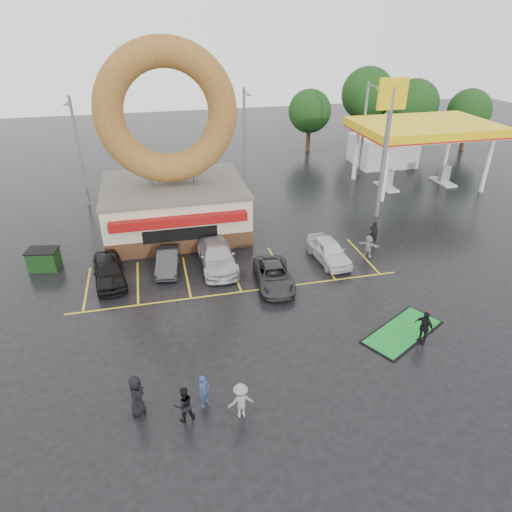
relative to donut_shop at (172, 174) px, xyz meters
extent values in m
plane|color=black|center=(3.00, -12.97, -4.46)|extent=(120.00, 120.00, 0.00)
cube|color=#472B19|center=(0.00, 0.03, -3.86)|extent=(10.00, 8.00, 1.20)
cube|color=beige|center=(0.00, 0.03, -2.11)|extent=(10.00, 8.00, 2.30)
cube|color=#59544C|center=(0.00, 0.03, -0.86)|extent=(10.20, 8.20, 0.20)
cube|color=maroon|center=(0.00, -4.27, -1.86)|extent=(9.00, 0.60, 0.60)
cylinder|color=slate|center=(-1.60, 0.03, -0.16)|extent=(0.30, 0.30, 1.20)
cylinder|color=slate|center=(1.60, 0.03, -0.16)|extent=(0.30, 0.30, 1.20)
torus|color=brown|center=(0.00, 0.03, 4.24)|extent=(9.60, 2.00, 9.60)
cylinder|color=silver|center=(18.00, 2.03, -1.96)|extent=(0.40, 0.40, 5.00)
cylinder|color=silver|center=(28.00, 2.03, -1.96)|extent=(0.40, 0.40, 5.00)
cylinder|color=silver|center=(18.00, 8.03, -1.96)|extent=(0.40, 0.40, 5.00)
cylinder|color=silver|center=(28.00, 8.03, -1.96)|extent=(0.40, 0.40, 5.00)
cube|color=silver|center=(23.00, 5.03, 0.79)|extent=(12.00, 8.00, 0.50)
cube|color=yellow|center=(23.00, 5.03, 1.09)|extent=(12.30, 8.30, 0.70)
cube|color=#99999E|center=(20.00, 5.03, -3.56)|extent=(0.90, 0.60, 1.60)
cube|color=#99999E|center=(26.00, 5.03, -3.56)|extent=(0.90, 0.60, 1.60)
cube|color=silver|center=(23.00, 12.03, -2.96)|extent=(6.00, 5.00, 3.00)
cylinder|color=slate|center=(16.00, -0.97, 0.54)|extent=(0.36, 0.36, 10.00)
cube|color=yellow|center=(16.00, -0.97, 5.04)|extent=(2.20, 0.30, 2.20)
cylinder|color=slate|center=(-7.00, 7.03, 0.04)|extent=(0.24, 0.24, 9.00)
cylinder|color=slate|center=(-7.00, 6.03, 4.24)|extent=(0.12, 2.00, 0.12)
cube|color=slate|center=(-7.00, 5.03, 4.19)|extent=(0.40, 0.18, 0.12)
cylinder|color=slate|center=(7.00, 8.03, 0.04)|extent=(0.24, 0.24, 9.00)
cylinder|color=slate|center=(7.00, 7.03, 4.24)|extent=(0.12, 2.00, 0.12)
cube|color=slate|center=(7.00, 6.03, 4.19)|extent=(0.40, 0.18, 0.12)
cylinder|color=slate|center=(19.00, 9.03, 0.04)|extent=(0.24, 0.24, 9.00)
cylinder|color=slate|center=(19.00, 8.03, 4.24)|extent=(0.12, 2.00, 0.12)
cube|color=slate|center=(19.00, 7.03, 4.19)|extent=(0.40, 0.18, 0.12)
cylinder|color=#332114|center=(29.00, 17.03, -3.02)|extent=(0.50, 0.50, 2.88)
sphere|color=black|center=(29.00, 17.03, 0.74)|extent=(5.60, 5.60, 5.60)
cylinder|color=#332114|center=(35.00, 15.03, -3.20)|extent=(0.50, 0.50, 2.52)
sphere|color=black|center=(35.00, 15.03, 0.09)|extent=(4.90, 4.90, 4.90)
cylinder|color=#332114|center=(25.00, 21.03, -2.84)|extent=(0.50, 0.50, 3.24)
sphere|color=black|center=(25.00, 21.03, 1.39)|extent=(6.30, 6.30, 6.30)
cylinder|color=#332114|center=(17.00, 19.03, -3.20)|extent=(0.50, 0.50, 2.52)
sphere|color=black|center=(17.00, 19.03, 0.09)|extent=(4.90, 4.90, 4.90)
imported|color=black|center=(-4.64, -6.53, -3.71)|extent=(2.37, 4.65, 1.52)
imported|color=#2D2D2F|center=(-1.03, -5.84, -3.84)|extent=(1.84, 3.96, 1.26)
imported|color=#B3B2B7|center=(2.10, -6.11, -3.69)|extent=(2.19, 5.37, 1.56)
imported|color=#2E2E31|center=(5.09, -9.20, -3.84)|extent=(2.49, 4.69, 1.26)
imported|color=silver|center=(9.44, -7.11, -3.72)|extent=(2.07, 4.47, 1.48)
imported|color=navy|center=(-0.29, -17.82, -3.69)|extent=(0.68, 0.64, 1.56)
imported|color=black|center=(-1.18, -18.44, -3.63)|extent=(0.91, 0.77, 1.67)
imported|color=gray|center=(1.09, -18.77, -3.63)|extent=(1.13, 0.71, 1.67)
imported|color=black|center=(-3.02, -17.62, -3.52)|extent=(0.79, 1.03, 1.89)
imported|color=black|center=(10.93, -16.17, -3.56)|extent=(0.81, 1.14, 1.80)
imported|color=#99999C|center=(12.23, -7.20, -3.69)|extent=(1.40, 1.27, 1.55)
imported|color=black|center=(13.49, -5.45, -3.61)|extent=(0.75, 0.69, 1.71)
cube|color=#193D17|center=(-8.78, -3.94, -3.81)|extent=(1.98, 1.50, 1.30)
cube|color=black|center=(10.39, -15.30, -4.44)|extent=(5.15, 4.08, 0.05)
cube|color=#157F2A|center=(10.39, -15.30, -4.41)|extent=(4.85, 3.79, 0.03)
cylinder|color=silver|center=(12.25, -14.65, -4.14)|extent=(0.02, 0.02, 0.54)
cube|color=red|center=(12.32, -14.65, -3.93)|extent=(0.14, 0.01, 0.10)
camera|label=1|loc=(-1.41, -32.01, 10.35)|focal=32.00mm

